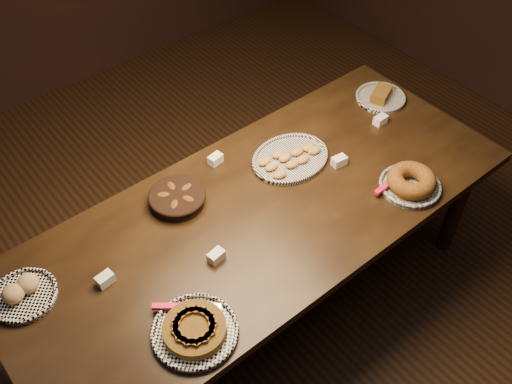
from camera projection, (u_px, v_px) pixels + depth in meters
ground at (261, 301)px, 3.10m from camera, size 5.00×5.00×0.00m
buffet_table at (262, 220)px, 2.62m from camera, size 2.40×1.00×0.75m
apple_tart_plate at (195, 330)px, 2.11m from camera, size 0.33×0.36×0.06m
madeleine_platter at (290, 158)px, 2.77m from camera, size 0.40×0.32×0.05m
bundt_cake_plate at (411, 182)px, 2.63m from camera, size 0.32×0.29×0.09m
croissant_basket at (177, 197)px, 2.56m from camera, size 0.28×0.28×0.07m
bread_roll_plate at (23, 293)px, 2.22m from camera, size 0.26×0.26×0.08m
loaf_plate at (381, 97)px, 3.11m from camera, size 0.27×0.27×0.06m
tent_cards at (260, 189)px, 2.62m from camera, size 1.68×0.53×0.04m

